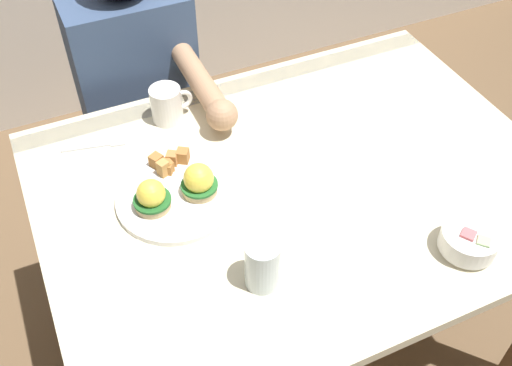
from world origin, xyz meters
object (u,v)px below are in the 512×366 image
Objects in this scene: dining_table at (298,210)px; fruit_bowl at (469,241)px; water_glass_near at (262,266)px; diner_person at (142,92)px; eggs_benedict_plate at (176,192)px; fork at (98,145)px; coffee_mug at (167,103)px.

fruit_bowl is (0.22, -0.32, 0.14)m from dining_table.
diner_person is (-0.02, 0.82, -0.14)m from water_glass_near.
fruit_bowl is (0.51, -0.39, 0.00)m from eggs_benedict_plate.
water_glass_near reaches higher than fork.
dining_table is 7.72× the size of fork.
diner_person is at bearing 91.34° from water_glass_near.
eggs_benedict_plate is 2.35× the size of water_glass_near.
eggs_benedict_plate reaches higher than fork.
eggs_benedict_plate is (-0.28, 0.06, 0.13)m from dining_table.
coffee_mug is 0.56m from water_glass_near.
coffee_mug is at bearing 121.48° from dining_table.
coffee_mug is 0.72× the size of fork.
eggs_benedict_plate is 0.30m from water_glass_near.
dining_table is 10.00× the size of fruit_bowl.
fork is 0.35m from diner_person.
coffee_mug reaches higher than fork.
eggs_benedict_plate is 0.64m from fruit_bowl.
diner_person is at bearing 115.51° from fruit_bowl.
fork is (-0.19, -0.03, -0.05)m from coffee_mug.
coffee_mug reaches higher than fruit_bowl.
eggs_benedict_plate is 0.29m from coffee_mug.
diner_person reaches higher than dining_table.
coffee_mug is at bearing 90.92° from water_glass_near.
coffee_mug is 0.20m from fork.
fruit_bowl is 1.05× the size of water_glass_near.
dining_table is at bearing -37.79° from fork.
fruit_bowl is 1.08× the size of coffee_mug.
diner_person reaches higher than eggs_benedict_plate.
fork reaches higher than dining_table.
fruit_bowl reaches higher than fork.
diner_person is (-0.44, 0.93, -0.12)m from fruit_bowl.
fruit_bowl is at bearing -37.43° from eggs_benedict_plate.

